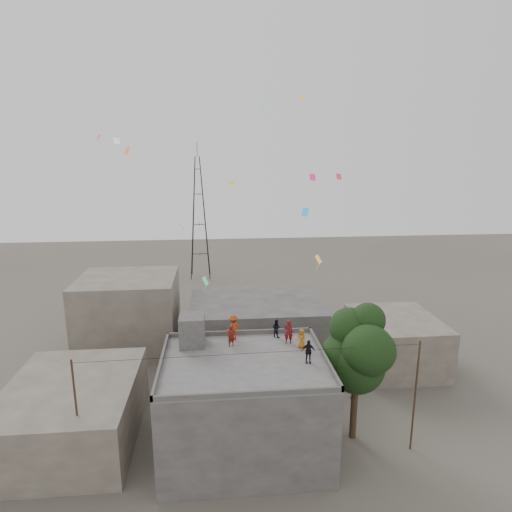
{
  "coord_description": "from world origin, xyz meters",
  "views": [
    {
      "loc": [
        -1.49,
        -23.6,
        18.23
      ],
      "look_at": [
        1.02,
        3.04,
        11.88
      ],
      "focal_mm": 30.0,
      "sensor_mm": 36.0,
      "label": 1
    }
  ],
  "objects_px": {
    "transmission_tower": "(199,218)",
    "person_dark_adult": "(308,351)",
    "stair_head_box": "(192,330)",
    "person_red_adult": "(288,332)",
    "tree": "(359,351)"
  },
  "relations": [
    {
      "from": "stair_head_box",
      "to": "person_red_adult",
      "type": "xyz_separation_m",
      "value": [
        6.28,
        -0.39,
        -0.19
      ]
    },
    {
      "from": "transmission_tower",
      "to": "person_dark_adult",
      "type": "bearing_deg",
      "value": -79.1
    },
    {
      "from": "transmission_tower",
      "to": "person_red_adult",
      "type": "relative_size",
      "value": 12.4
    },
    {
      "from": "stair_head_box",
      "to": "person_red_adult",
      "type": "relative_size",
      "value": 1.24
    },
    {
      "from": "stair_head_box",
      "to": "person_dark_adult",
      "type": "bearing_deg",
      "value": -24.28
    },
    {
      "from": "person_dark_adult",
      "to": "stair_head_box",
      "type": "bearing_deg",
      "value": 162.02
    },
    {
      "from": "stair_head_box",
      "to": "tree",
      "type": "distance_m",
      "value": 10.8
    },
    {
      "from": "tree",
      "to": "transmission_tower",
      "type": "bearing_deg",
      "value": 106.09
    },
    {
      "from": "transmission_tower",
      "to": "person_dark_adult",
      "type": "distance_m",
      "value": 41.37
    },
    {
      "from": "tree",
      "to": "person_dark_adult",
      "type": "bearing_deg",
      "value": -161.99
    },
    {
      "from": "tree",
      "to": "person_red_adult",
      "type": "height_order",
      "value": "tree"
    },
    {
      "from": "stair_head_box",
      "to": "transmission_tower",
      "type": "bearing_deg",
      "value": 91.23
    },
    {
      "from": "stair_head_box",
      "to": "person_dark_adult",
      "type": "xyz_separation_m",
      "value": [
        7.01,
        -3.16,
        -0.28
      ]
    },
    {
      "from": "person_dark_adult",
      "to": "transmission_tower",
      "type": "bearing_deg",
      "value": 107.19
    },
    {
      "from": "tree",
      "to": "person_red_adult",
      "type": "bearing_deg",
      "value": 159.31
    }
  ]
}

